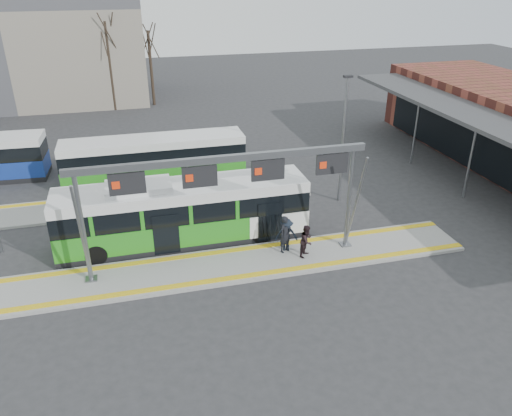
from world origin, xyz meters
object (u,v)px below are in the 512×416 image
at_px(gantry, 227,179).
at_px(hero_bus, 183,213).
at_px(passenger_b, 307,241).
at_px(passenger_c, 286,235).
at_px(passenger_a, 285,234).

xyz_separation_m(gantry, hero_bus, (-1.72, 2.71, -2.77)).
height_order(passenger_b, passenger_c, passenger_c).
distance_m(passenger_a, passenger_c, 0.16).
distance_m(hero_bus, passenger_a, 5.17).
relative_size(gantry, passenger_b, 8.21).
height_order(gantry, hero_bus, gantry).
bearing_deg(hero_bus, gantry, -57.74).
bearing_deg(passenger_a, passenger_c, 17.31).
relative_size(hero_bus, passenger_c, 7.36).
xyz_separation_m(passenger_b, passenger_c, (-0.76, 0.72, 0.04)).
distance_m(gantry, passenger_c, 4.41).
relative_size(hero_bus, passenger_b, 7.71).
bearing_deg(passenger_a, hero_bus, 121.89).
bearing_deg(passenger_a, gantry, 155.21).
xyz_separation_m(gantry, passenger_c, (2.88, 0.31, -3.32)).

